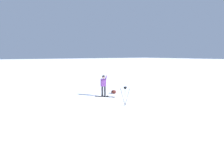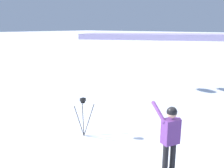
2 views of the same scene
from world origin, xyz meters
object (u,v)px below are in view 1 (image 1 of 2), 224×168
Objects in this scene: camera_tripod at (125,92)px; snowboard at (105,97)px; snowboarder at (104,83)px; gear_bag_large at (114,92)px.

snowboard is at bearing 174.38° from camera_tripod.
snowboarder is 3.19m from camera_tripod.
camera_tripod reaches higher than gear_bag_large.
snowboarder reaches higher than camera_tripod.
snowboarder is 1.33× the size of snowboard.
gear_bag_large is 4.16m from camera_tripod.
snowboard is 2.41× the size of gear_bag_large.
camera_tripod is at bearing -5.62° from snowboard.
gear_bag_large is at bearing 116.68° from snowboard.
camera_tripod is (3.74, -1.65, 0.80)m from gear_bag_large.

